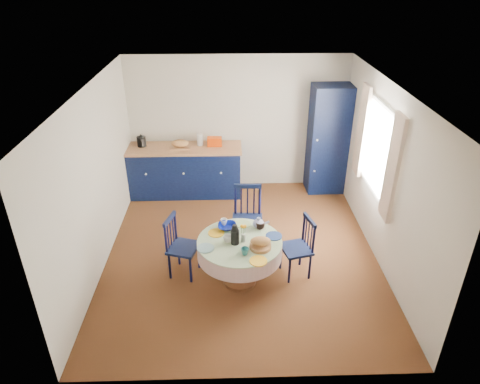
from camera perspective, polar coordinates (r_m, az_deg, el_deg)
The scene contains 17 objects.
floor at distance 6.58m, azimuth 0.20°, elevation -7.89°, with size 4.50×4.50×0.00m, color black.
ceiling at distance 5.48m, azimuth 0.25°, elevation 13.65°, with size 4.50×4.50×0.00m, color white.
wall_back at distance 8.00m, azimuth -0.31°, elevation 9.11°, with size 4.00×0.02×2.50m, color beige.
wall_left at distance 6.20m, azimuth -18.59°, elevation 1.54°, with size 0.02×4.50×2.50m, color beige.
wall_right at distance 6.31m, azimuth 18.69°, elevation 2.03°, with size 0.02×4.50×2.50m, color beige.
window at distance 6.45m, azimuth 17.85°, elevation 5.40°, with size 0.10×1.74×1.45m.
kitchen_counter at distance 8.01m, azimuth -7.32°, elevation 2.93°, with size 2.09×0.66×1.17m.
pantry_cabinet at distance 8.06m, azimuth 11.70°, elevation 6.84°, with size 0.72×0.53×2.02m.
dining_table at distance 5.69m, azimuth 0.05°, elevation -7.49°, with size 1.13×1.12×0.95m.
chair_left at distance 5.97m, azimuth -7.91°, elevation -7.13°, with size 0.48×0.49×0.90m.
chair_far at distance 6.41m, azimuth 0.99°, elevation -3.50°, with size 0.47×0.45×1.01m.
chair_right at distance 5.96m, azimuth 7.84°, elevation -7.26°, with size 0.46×0.48×0.88m.
mug_a at distance 5.59m, azimuth -1.62°, elevation -6.27°, with size 0.12×0.12×0.09m, color silver.
mug_b at distance 5.36m, azimuth 0.65°, elevation -7.92°, with size 0.10×0.10×0.09m, color teal.
mug_c at distance 5.85m, azimuth 2.68°, elevation -4.44°, with size 0.14×0.14×0.11m, color black.
mug_d at distance 5.93m, azimuth -2.16°, elevation -4.03°, with size 0.10×0.10×0.09m, color silver.
cobalt_bowl at distance 5.86m, azimuth -1.72°, elevation -4.62°, with size 0.25×0.25×0.06m, color #040F67.
Camera 1 is at (-0.18, -5.30, 3.90)m, focal length 32.00 mm.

